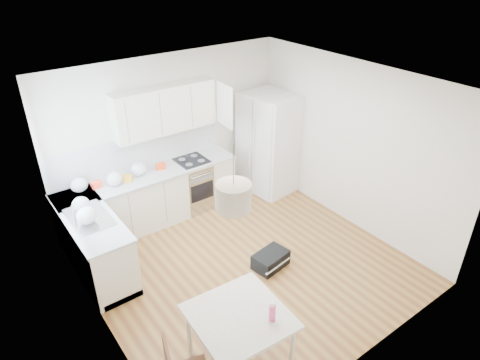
{
  "coord_description": "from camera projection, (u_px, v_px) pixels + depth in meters",
  "views": [
    {
      "loc": [
        -3.0,
        -3.94,
        4.2
      ],
      "look_at": [
        0.19,
        0.4,
        1.18
      ],
      "focal_mm": 32.0,
      "sensor_mm": 36.0,
      "label": 1
    }
  ],
  "objects": [
    {
      "name": "counter_back",
      "position": [
        149.0,
        175.0,
        6.89
      ],
      "size": [
        3.02,
        0.64,
        0.04
      ],
      "primitive_type": "cube",
      "color": "#BABCBF",
      "rests_on": "cabinets_back"
    },
    {
      "name": "dining_table",
      "position": [
        239.0,
        321.0,
        4.52
      ],
      "size": [
        1.04,
        1.04,
        0.77
      ],
      "rotation": [
        0.0,
        0.0,
        -0.07
      ],
      "color": "beige",
      "rests_on": "floor"
    },
    {
      "name": "backsplash_left",
      "position": [
        62.0,
        205.0,
        5.54
      ],
      "size": [
        0.01,
        1.8,
        0.58
      ],
      "primitive_type": "cube",
      "color": "white",
      "rests_on": "wall_left"
    },
    {
      "name": "grocery_bag_b",
      "position": [
        115.0,
        179.0,
        6.5
      ],
      "size": [
        0.24,
        0.21,
        0.22
      ],
      "primitive_type": "ellipsoid",
      "color": "white",
      "rests_on": "counter_back"
    },
    {
      "name": "drink_bottle",
      "position": [
        272.0,
        311.0,
        4.37
      ],
      "size": [
        0.09,
        0.09,
        0.24
      ],
      "primitive_type": "cylinder",
      "rotation": [
        0.0,
        0.0,
        0.37
      ],
      "color": "#DB3C79",
      "rests_on": "dining_table"
    },
    {
      "name": "range_oven",
      "position": [
        193.0,
        185.0,
        7.52
      ],
      "size": [
        0.5,
        0.61,
        0.88
      ],
      "primitive_type": null,
      "color": "#B5B7BA",
      "rests_on": "floor"
    },
    {
      "name": "snack_yellow",
      "position": [
        127.0,
        178.0,
        6.64
      ],
      "size": [
        0.18,
        0.17,
        0.11
      ],
      "primitive_type": "cube",
      "rotation": [
        0.0,
        0.0,
        -0.6
      ],
      "color": "orange",
      "rests_on": "counter_back"
    },
    {
      "name": "grocery_bag_c",
      "position": [
        139.0,
        169.0,
        6.79
      ],
      "size": [
        0.25,
        0.21,
        0.22
      ],
      "primitive_type": "ellipsoid",
      "color": "white",
      "rests_on": "counter_back"
    },
    {
      "name": "ceiling",
      "position": [
        247.0,
        86.0,
        5.05
      ],
      "size": [
        4.2,
        4.2,
        0.0
      ],
      "primitive_type": "plane",
      "rotation": [
        3.14,
        0.0,
        0.0
      ],
      "color": "white",
      "rests_on": "wall_back"
    },
    {
      "name": "wall_back",
      "position": [
        171.0,
        135.0,
        7.19
      ],
      "size": [
        4.2,
        0.0,
        4.2
      ],
      "primitive_type": "plane",
      "rotation": [
        1.57,
        0.0,
        0.0
      ],
      "color": "silver",
      "rests_on": "floor"
    },
    {
      "name": "counter_left",
      "position": [
        88.0,
        217.0,
        5.84
      ],
      "size": [
        0.64,
        1.82,
        0.04
      ],
      "primitive_type": "cube",
      "color": "#BABCBF",
      "rests_on": "cabinets_left"
    },
    {
      "name": "upper_cabinets",
      "position": [
        165.0,
        109.0,
        6.74
      ],
      "size": [
        1.7,
        0.32,
        0.75
      ],
      "primitive_type": "cube",
      "color": "white",
      "rests_on": "wall_back"
    },
    {
      "name": "snack_red",
      "position": [
        96.0,
        185.0,
        6.47
      ],
      "size": [
        0.16,
        0.11,
        0.1
      ],
      "primitive_type": "cube",
      "rotation": [
        0.0,
        0.0,
        0.12
      ],
      "color": "red",
      "rests_on": "counter_back"
    },
    {
      "name": "cabinets_left",
      "position": [
        94.0,
        244.0,
        6.07
      ],
      "size": [
        0.6,
        1.8,
        0.88
      ],
      "primitive_type": "cube",
      "color": "white",
      "rests_on": "floor"
    },
    {
      "name": "cabinets_back",
      "position": [
        152.0,
        199.0,
        7.11
      ],
      "size": [
        3.0,
        0.6,
        0.88
      ],
      "primitive_type": "cube",
      "color": "white",
      "rests_on": "floor"
    },
    {
      "name": "grocery_bag_e",
      "position": [
        87.0,
        216.0,
        5.62
      ],
      "size": [
        0.27,
        0.23,
        0.24
      ],
      "primitive_type": "ellipsoid",
      "color": "white",
      "rests_on": "counter_left"
    },
    {
      "name": "pendant_lamp",
      "position": [
        234.0,
        197.0,
        3.86
      ],
      "size": [
        0.41,
        0.41,
        0.26
      ],
      "primitive_type": "cylinder",
      "rotation": [
        0.0,
        0.0,
        -0.28
      ],
      "color": "beige",
      "rests_on": "ceiling"
    },
    {
      "name": "wall_left",
      "position": [
        92.0,
        242.0,
        4.63
      ],
      "size": [
        0.0,
        4.2,
        4.2
      ],
      "primitive_type": "plane",
      "rotation": [
        1.57,
        0.0,
        1.57
      ],
      "color": "silver",
      "rests_on": "floor"
    },
    {
      "name": "snack_orange",
      "position": [
        161.0,
        166.0,
        7.01
      ],
      "size": [
        0.15,
        0.11,
        0.1
      ],
      "primitive_type": "cube",
      "rotation": [
        0.0,
        0.0,
        -0.13
      ],
      "color": "red",
      "rests_on": "counter_back"
    },
    {
      "name": "wall_right",
      "position": [
        351.0,
        146.0,
        6.8
      ],
      "size": [
        0.0,
        4.2,
        4.2
      ],
      "primitive_type": "plane",
      "rotation": [
        1.57,
        0.0,
        -1.57
      ],
      "color": "silver",
      "rests_on": "floor"
    },
    {
      "name": "grocery_bag_a",
      "position": [
        79.0,
        185.0,
        6.34
      ],
      "size": [
        0.25,
        0.21,
        0.23
      ],
      "primitive_type": "ellipsoid",
      "color": "white",
      "rests_on": "counter_back"
    },
    {
      "name": "floor",
      "position": [
        245.0,
        263.0,
        6.37
      ],
      "size": [
        4.2,
        4.2,
        0.0
      ],
      "primitive_type": "plane",
      "color": "brown",
      "rests_on": "ground"
    },
    {
      "name": "window_glassblock",
      "position": [
        54.0,
        169.0,
        5.24
      ],
      "size": [
        0.02,
        1.0,
        1.0
      ],
      "primitive_type": "cube",
      "color": "#BFE0F9",
      "rests_on": "wall_left"
    },
    {
      "name": "sink",
      "position": [
        89.0,
        218.0,
        5.8
      ],
      "size": [
        0.5,
        0.8,
        0.16
      ],
      "primitive_type": null,
      "color": "#B5B7BA",
      "rests_on": "counter_left"
    },
    {
      "name": "backsplash_back",
      "position": [
        139.0,
        151.0,
        6.94
      ],
      "size": [
        3.0,
        0.01,
        0.58
      ],
      "primitive_type": "cube",
      "color": "white",
      "rests_on": "wall_back"
    },
    {
      "name": "gym_bag",
      "position": [
        271.0,
        260.0,
        6.26
      ],
      "size": [
        0.56,
        0.41,
        0.24
      ],
      "primitive_type": "cube",
      "rotation": [
        0.0,
        0.0,
        0.16
      ],
      "color": "black",
      "rests_on": "floor"
    },
    {
      "name": "refrigerator",
      "position": [
        270.0,
        143.0,
        7.89
      ],
      "size": [
        0.98,
        1.02,
        1.87
      ],
      "primitive_type": null,
      "rotation": [
        0.0,
        0.0,
        0.1
      ],
      "color": "white",
      "rests_on": "floor"
    },
    {
      "name": "grocery_bag_d",
      "position": [
        81.0,
        204.0,
        5.89
      ],
      "size": [
        0.24,
        0.2,
        0.21
      ],
      "primitive_type": "ellipsoid",
      "color": "white",
      "rests_on": "counter_back"
    }
  ]
}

